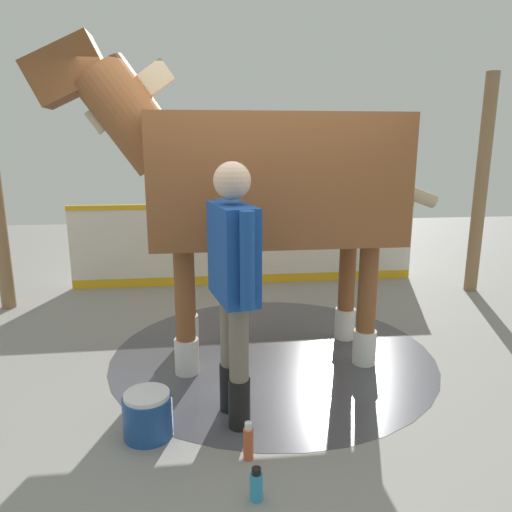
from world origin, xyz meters
TOP-DOWN VIEW (x-y plane):
  - ground_plane at (0.00, 0.00)m, footprint 16.00×16.00m
  - wet_patch at (-0.39, 0.24)m, footprint 2.91×2.91m
  - barrier_wall at (-2.69, 0.23)m, footprint 0.11×4.64m
  - roof_post_far at (-2.04, 3.11)m, footprint 0.16×0.16m
  - horse at (-0.39, 0.13)m, footprint 1.04×3.38m
  - handler at (0.62, -0.17)m, footprint 0.69×0.32m
  - wash_bucket at (0.76, -0.75)m, footprint 0.32×0.32m
  - bottle_shampoo at (1.42, -0.11)m, footprint 0.07×0.07m
  - bottle_spray at (1.07, -0.12)m, footprint 0.06×0.06m

SIDE VIEW (x-z plane):
  - ground_plane at x=0.00m, z-range -0.02..0.00m
  - wet_patch at x=-0.39m, z-range 0.00..0.00m
  - bottle_shampoo at x=1.42m, z-range -0.01..0.18m
  - bottle_spray at x=1.07m, z-range -0.01..0.24m
  - wash_bucket at x=0.76m, z-range 0.00..0.30m
  - barrier_wall at x=-2.69m, z-range -0.04..1.06m
  - handler at x=0.62m, z-range 0.15..1.92m
  - roof_post_far at x=-2.04m, z-range 0.00..2.71m
  - horse at x=-0.39m, z-range 0.23..2.93m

